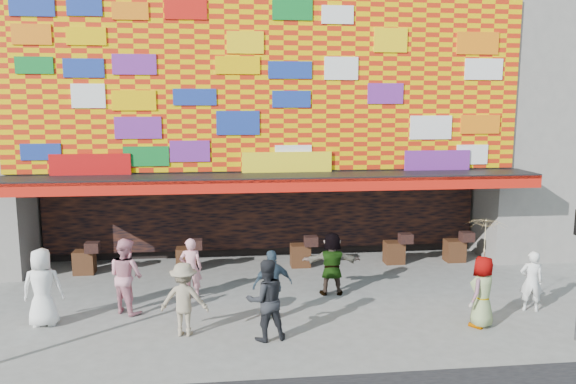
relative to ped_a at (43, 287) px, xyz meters
name	(u,v)px	position (x,y,z in m)	size (l,w,h in m)	color
ground	(284,326)	(5.47, -0.65, -0.91)	(90.00, 90.00, 0.00)	slate
shop_building	(260,97)	(5.47, 7.53, 4.33)	(15.20, 9.40, 10.00)	gray
ped_a	(43,287)	(0.00, 0.00, 0.00)	(0.89, 0.58, 1.81)	white
ped_b	(191,268)	(3.25, 1.45, -0.11)	(0.59, 0.38, 1.60)	pink
ped_c	(266,300)	(4.99, -1.34, -0.02)	(0.87, 0.68, 1.78)	black
ped_d	(184,299)	(3.23, -0.90, -0.09)	(1.06, 0.61, 1.63)	gray
ped_e	(273,285)	(5.24, -0.18, -0.08)	(0.97, 0.41, 1.66)	#314456
ped_f	(332,263)	(6.95, 1.34, -0.06)	(1.57, 0.50, 1.69)	gray
ped_g	(482,292)	(9.93, -1.19, -0.08)	(0.80, 0.52, 1.64)	gray
ped_h	(531,281)	(11.57, -0.40, -0.16)	(0.55, 0.36, 1.50)	silver
ped_i	(126,276)	(1.75, 0.63, 0.01)	(0.89, 0.70, 1.84)	pink
parasol	(486,236)	(9.93, -1.19, 1.20)	(0.94, 0.96, 1.77)	beige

